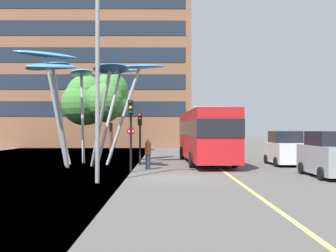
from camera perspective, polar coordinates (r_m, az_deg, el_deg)
ground at (r=19.04m, az=-1.09°, el=-7.51°), size 120.00×240.00×0.10m
red_bus at (r=27.08m, az=5.35°, el=-1.01°), size 3.19×11.45×3.72m
leaf_sculpture at (r=26.72m, az=-11.99°, el=7.18°), size 9.93×9.93×7.24m
traffic_light_kerb_near at (r=21.41m, az=-5.32°, el=0.83°), size 0.28×0.42×3.83m
traffic_light_kerb_far at (r=25.51m, az=-4.01°, el=-0.17°), size 0.28×0.42×3.33m
car_parked_near at (r=20.74m, az=22.07°, el=-3.89°), size 2.06×4.19×2.20m
car_parked_mid at (r=26.68m, az=16.29°, el=-3.18°), size 2.00×3.85×2.18m
street_lamp at (r=17.56m, az=-9.14°, el=9.81°), size 1.38×0.44×8.70m
tree_pavement_near at (r=35.44m, az=-10.95°, el=3.43°), size 5.44×4.26×7.04m
tree_pavement_far at (r=41.90m, az=-8.25°, el=4.00°), size 4.13×4.54×8.09m
pedestrian at (r=22.91m, az=-2.87°, el=-3.97°), size 0.34×0.34×1.76m
no_entry_sign at (r=28.85m, az=-5.28°, el=-1.78°), size 0.60×0.12×2.44m
backdrop_building at (r=57.11m, az=-9.56°, el=7.27°), size 24.53×13.05×19.97m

